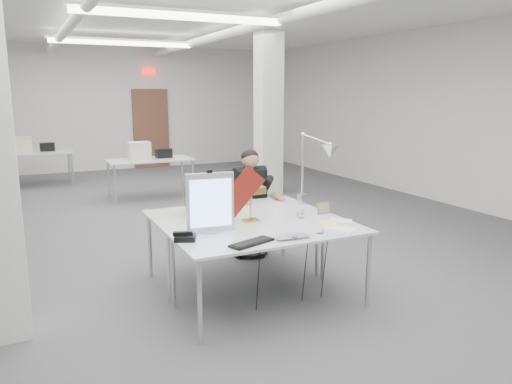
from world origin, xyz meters
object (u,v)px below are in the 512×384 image
(monitor, at_px, (210,203))
(beige_monitor, at_px, (204,199))
(office_chair, at_px, (249,216))
(desk_phone, at_px, (185,238))
(laptop, at_px, (295,239))
(desk_main, at_px, (271,233))
(bankers_lamp, at_px, (250,206))
(seated_person, at_px, (250,185))
(architect_lamp, at_px, (314,169))

(monitor, height_order, beige_monitor, monitor)
(office_chair, xyz_separation_m, desk_phone, (-1.29, -1.49, 0.29))
(laptop, distance_m, beige_monitor, 1.31)
(desk_main, xyz_separation_m, bankers_lamp, (-0.02, 0.42, 0.17))
(desk_phone, bearing_deg, beige_monitor, 82.88)
(laptop, height_order, beige_monitor, beige_monitor)
(desk_main, height_order, seated_person, seated_person)
(seated_person, bearing_deg, monitor, -132.88)
(office_chair, bearing_deg, laptop, -107.47)
(office_chair, bearing_deg, architect_lamp, -73.31)
(office_chair, distance_m, desk_phone, 1.99)
(office_chair, xyz_separation_m, architect_lamp, (0.37, -0.93, 0.71))
(desk_phone, bearing_deg, desk_main, 17.80)
(seated_person, distance_m, monitor, 1.62)
(bankers_lamp, bearing_deg, seated_person, 56.80)
(monitor, bearing_deg, laptop, -37.62)
(laptop, bearing_deg, bankers_lamp, 97.91)
(monitor, bearing_deg, desk_phone, -143.87)
(seated_person, relative_size, monitor, 1.47)
(bankers_lamp, xyz_separation_m, architect_lamp, (0.87, 0.21, 0.29))
(seated_person, height_order, desk_phone, seated_person)
(desk_main, xyz_separation_m, office_chair, (0.48, 1.56, -0.25))
(monitor, relative_size, desk_phone, 3.05)
(seated_person, xyz_separation_m, architect_lamp, (0.37, -0.88, 0.30))
(desk_main, relative_size, bankers_lamp, 5.77)
(seated_person, bearing_deg, office_chair, 85.16)
(monitor, relative_size, architect_lamp, 0.62)
(bankers_lamp, bearing_deg, architect_lamp, 5.05)
(desk_phone, height_order, architect_lamp, architect_lamp)
(beige_monitor, bearing_deg, seated_person, 49.24)
(architect_lamp, bearing_deg, beige_monitor, 148.46)
(bankers_lamp, height_order, beige_monitor, beige_monitor)
(desk_phone, bearing_deg, bankers_lamp, 46.62)
(monitor, xyz_separation_m, laptop, (0.57, -0.57, -0.26))
(office_chair, distance_m, monitor, 1.74)
(seated_person, xyz_separation_m, laptop, (-0.42, -1.84, -0.13))
(desk_main, height_order, laptop, laptop)
(bankers_lamp, relative_size, architect_lamp, 0.35)
(desk_main, distance_m, desk_phone, 0.81)
(seated_person, bearing_deg, desk_main, -112.67)
(office_chair, bearing_deg, monitor, -131.82)
(office_chair, height_order, laptop, office_chair)
(seated_person, height_order, bankers_lamp, seated_person)
(bankers_lamp, distance_m, desk_phone, 0.88)
(office_chair, xyz_separation_m, seated_person, (0.00, -0.05, 0.41))
(desk_main, relative_size, laptop, 5.70)
(laptop, bearing_deg, architect_lamp, 52.75)
(monitor, distance_m, laptop, 0.85)
(desk_main, height_order, bankers_lamp, bankers_lamp)
(laptop, height_order, desk_phone, desk_phone)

